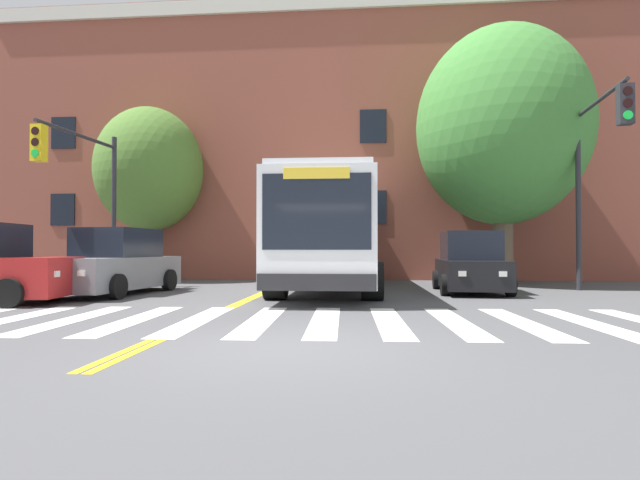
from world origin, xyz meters
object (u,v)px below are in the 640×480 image
(traffic_light_far_corner, at_px, (85,178))
(street_tree_curbside_small, at_px, (149,170))
(traffic_light_near_corner, at_px, (595,155))
(street_tree_curbside_large, at_px, (502,126))
(car_grey_near_lane, at_px, (116,264))
(car_black_far_lane, at_px, (470,265))
(car_white_behind_bus, at_px, (355,258))
(city_bus, at_px, (331,233))

(traffic_light_far_corner, relative_size, street_tree_curbside_small, 0.72)
(traffic_light_near_corner, distance_m, street_tree_curbside_large, 4.43)
(car_grey_near_lane, height_order, traffic_light_near_corner, traffic_light_near_corner)
(traffic_light_near_corner, relative_size, street_tree_curbside_large, 0.64)
(traffic_light_near_corner, height_order, street_tree_curbside_large, street_tree_curbside_large)
(street_tree_curbside_small, bearing_deg, traffic_light_far_corner, -87.37)
(car_grey_near_lane, bearing_deg, car_black_far_lane, 7.90)
(car_grey_near_lane, relative_size, car_black_far_lane, 1.19)
(traffic_light_far_corner, bearing_deg, car_grey_near_lane, -31.28)
(car_black_far_lane, relative_size, street_tree_curbside_small, 0.55)
(street_tree_curbside_small, bearing_deg, car_white_behind_bus, 38.33)
(city_bus, bearing_deg, car_grey_near_lane, -158.79)
(car_grey_near_lane, xyz_separation_m, street_tree_curbside_small, (-1.74, 6.14, 3.74))
(street_tree_curbside_large, bearing_deg, car_grey_near_lane, -158.47)
(city_bus, xyz_separation_m, car_white_behind_bus, (0.59, 10.43, -1.00))
(traffic_light_far_corner, height_order, street_tree_curbside_large, street_tree_curbside_large)
(car_grey_near_lane, xyz_separation_m, street_tree_curbside_large, (12.19, 4.81, 4.93))
(city_bus, bearing_deg, traffic_light_far_corner, -169.16)
(city_bus, relative_size, traffic_light_near_corner, 1.93)
(car_grey_near_lane, relative_size, street_tree_curbside_large, 0.50)
(car_black_far_lane, bearing_deg, traffic_light_far_corner, -177.47)
(car_white_behind_bus, xyz_separation_m, traffic_light_near_corner, (7.10, -11.72, 3.18))
(traffic_light_far_corner, bearing_deg, traffic_light_near_corner, 0.63)
(traffic_light_near_corner, height_order, traffic_light_far_corner, traffic_light_near_corner)
(street_tree_curbside_large, bearing_deg, city_bus, -158.15)
(city_bus, distance_m, traffic_light_far_corner, 7.91)
(traffic_light_far_corner, bearing_deg, street_tree_curbside_large, 15.90)
(car_white_behind_bus, distance_m, traffic_light_near_corner, 14.06)
(car_white_behind_bus, relative_size, street_tree_curbside_large, 0.48)
(car_black_far_lane, bearing_deg, street_tree_curbside_small, 158.68)
(street_tree_curbside_large, bearing_deg, car_black_far_lane, -118.95)
(car_grey_near_lane, height_order, car_black_far_lane, car_grey_near_lane)
(car_grey_near_lane, height_order, car_white_behind_bus, car_grey_near_lane)
(car_grey_near_lane, xyz_separation_m, traffic_light_near_corner, (13.78, 1.08, 3.14))
(city_bus, relative_size, street_tree_curbside_large, 1.23)
(car_white_behind_bus, distance_m, traffic_light_far_corner, 14.68)
(traffic_light_near_corner, xyz_separation_m, traffic_light_far_corner, (-15.28, -0.17, -0.48))
(car_grey_near_lane, distance_m, street_tree_curbside_small, 7.40)
(traffic_light_near_corner, bearing_deg, traffic_light_far_corner, -179.37)
(car_black_far_lane, height_order, street_tree_curbside_large, street_tree_curbside_large)
(city_bus, height_order, street_tree_curbside_large, street_tree_curbside_large)
(car_black_far_lane, distance_m, traffic_light_near_corner, 4.70)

